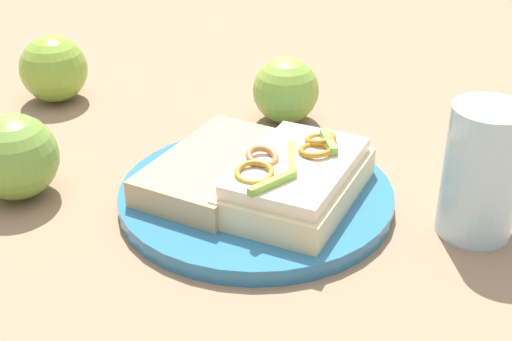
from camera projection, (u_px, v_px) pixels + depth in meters
ground_plane at (256, 203)px, 0.70m from camera, size 2.00×2.00×0.00m
plate at (256, 196)px, 0.69m from camera, size 0.26×0.26×0.02m
sandwich at (297, 179)px, 0.66m from camera, size 0.15×0.18×0.05m
bread_slice_side at (217, 168)px, 0.70m from camera, size 0.16×0.19×0.03m
apple_0 at (54, 69)px, 0.89m from camera, size 0.09×0.09×0.08m
apple_1 at (286, 90)px, 0.84m from camera, size 0.11×0.11×0.08m
apple_2 at (15, 157)px, 0.69m from camera, size 0.10×0.10×0.08m
drinking_glass at (482, 172)px, 0.63m from camera, size 0.07×0.07×0.12m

